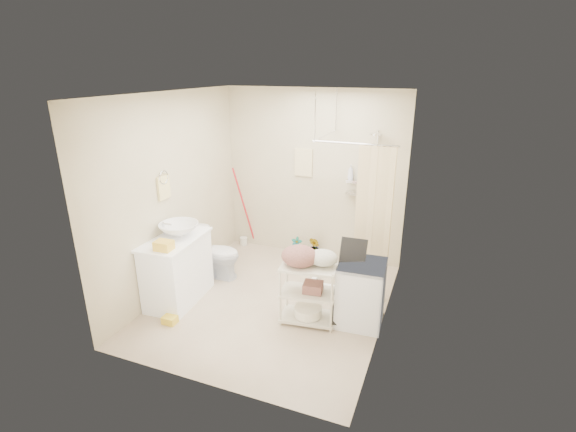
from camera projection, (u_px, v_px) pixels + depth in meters
name	position (u px, v px, depth m)	size (l,w,h in m)	color
floor	(273.00, 302.00, 5.41)	(3.20, 3.20, 0.00)	#BEAA8E
ceiling	(270.00, 94.00, 4.53)	(2.80, 3.20, 0.04)	silver
wall_back	(313.00, 176.00, 6.37)	(2.80, 0.04, 2.60)	beige
wall_front	(197.00, 262.00, 3.57)	(2.80, 0.04, 2.60)	beige
wall_left	(173.00, 194.00, 5.45)	(0.04, 3.20, 2.60)	beige
wall_right	(390.00, 222.00, 4.49)	(0.04, 3.20, 2.60)	beige
vanity	(177.00, 269.00, 5.33)	(0.55, 0.98, 0.86)	white
sink	(179.00, 230.00, 5.23)	(0.49, 0.49, 0.17)	white
counter_basket	(164.00, 245.00, 4.84)	(0.20, 0.16, 0.11)	gold
floor_basket	(170.00, 318.00, 4.94)	(0.24, 0.18, 0.13)	yellow
toilet	(216.00, 253.00, 5.97)	(0.40, 0.70, 0.72)	silver
mop	(242.00, 207.00, 6.91)	(0.13, 0.13, 1.35)	red
potted_plant_a	(297.00, 247.00, 6.62)	(0.18, 0.12, 0.34)	#923921
potted_plant_b	(315.00, 247.00, 6.58)	(0.20, 0.16, 0.37)	brown
hanging_towel	(303.00, 162.00, 6.34)	(0.28, 0.03, 0.42)	beige
towel_ring	(164.00, 186.00, 5.21)	(0.04, 0.22, 0.34)	#F8E590
tp_holder	(182.00, 234.00, 5.68)	(0.08, 0.12, 0.14)	white
shower	(359.00, 209.00, 5.68)	(1.10, 1.10, 2.10)	white
shampoo_bottle_a	(351.00, 172.00, 6.07)	(0.08, 0.08, 0.21)	silver
shampoo_bottle_b	(361.00, 176.00, 5.99)	(0.07, 0.07, 0.16)	#4761AA
washing_machine	(361.00, 293.00, 4.87)	(0.52, 0.54, 0.76)	silver
laundry_rack	(308.00, 288.00, 4.86)	(0.64, 0.37, 0.88)	beige
ironing_board	(349.00, 282.00, 4.80)	(0.30, 0.09, 1.07)	black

